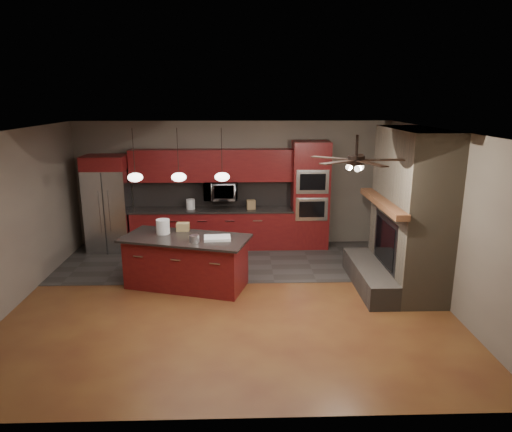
{
  "coord_description": "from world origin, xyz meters",
  "views": [
    {
      "loc": [
        0.19,
        -7.14,
        3.32
      ],
      "look_at": [
        0.44,
        0.6,
        1.28
      ],
      "focal_mm": 32.0,
      "sensor_mm": 36.0,
      "label": 1
    }
  ],
  "objects_px": {
    "microwave": "(221,191)",
    "paint_can": "(194,239)",
    "oven_tower": "(310,195)",
    "cardboard_box": "(183,227)",
    "counter_bucket": "(191,204)",
    "refrigerator": "(108,204)",
    "counter_box": "(251,205)",
    "kitchen_island": "(186,261)",
    "white_bucket": "(163,227)",
    "paint_tray": "(217,238)"
  },
  "relations": [
    {
      "from": "paint_can",
      "to": "counter_bucket",
      "type": "xyz_separation_m",
      "value": [
        -0.32,
        2.42,
        0.03
      ]
    },
    {
      "from": "microwave",
      "to": "counter_box",
      "type": "xyz_separation_m",
      "value": [
        0.66,
        -0.1,
        -0.3
      ]
    },
    {
      "from": "kitchen_island",
      "to": "white_bucket",
      "type": "xyz_separation_m",
      "value": [
        -0.42,
        0.23,
        0.58
      ]
    },
    {
      "from": "oven_tower",
      "to": "counter_bucket",
      "type": "xyz_separation_m",
      "value": [
        -2.65,
        0.01,
        -0.18
      ]
    },
    {
      "from": "white_bucket",
      "to": "paint_tray",
      "type": "distance_m",
      "value": 1.06
    },
    {
      "from": "microwave",
      "to": "paint_tray",
      "type": "height_order",
      "value": "microwave"
    },
    {
      "from": "cardboard_box",
      "to": "counter_bucket",
      "type": "relative_size",
      "value": 1.05
    },
    {
      "from": "kitchen_island",
      "to": "counter_bucket",
      "type": "relative_size",
      "value": 11.02
    },
    {
      "from": "counter_box",
      "to": "oven_tower",
      "type": "bearing_deg",
      "value": -6.06
    },
    {
      "from": "cardboard_box",
      "to": "microwave",
      "type": "bearing_deg",
      "value": 71.51
    },
    {
      "from": "refrigerator",
      "to": "counter_box",
      "type": "bearing_deg",
      "value": 0.57
    },
    {
      "from": "microwave",
      "to": "white_bucket",
      "type": "bearing_deg",
      "value": -115.84
    },
    {
      "from": "paint_can",
      "to": "kitchen_island",
      "type": "bearing_deg",
      "value": 125.24
    },
    {
      "from": "white_bucket",
      "to": "cardboard_box",
      "type": "height_order",
      "value": "white_bucket"
    },
    {
      "from": "counter_box",
      "to": "microwave",
      "type": "bearing_deg",
      "value": 163.52
    },
    {
      "from": "counter_bucket",
      "to": "paint_tray",
      "type": "bearing_deg",
      "value": -72.98
    },
    {
      "from": "oven_tower",
      "to": "refrigerator",
      "type": "distance_m",
      "value": 4.42
    },
    {
      "from": "oven_tower",
      "to": "white_bucket",
      "type": "distance_m",
      "value": 3.51
    },
    {
      "from": "kitchen_island",
      "to": "counter_bucket",
      "type": "height_order",
      "value": "counter_bucket"
    },
    {
      "from": "oven_tower",
      "to": "paint_tray",
      "type": "height_order",
      "value": "oven_tower"
    },
    {
      "from": "oven_tower",
      "to": "counter_bucket",
      "type": "height_order",
      "value": "oven_tower"
    },
    {
      "from": "kitchen_island",
      "to": "paint_can",
      "type": "distance_m",
      "value": 0.6
    },
    {
      "from": "refrigerator",
      "to": "cardboard_box",
      "type": "distance_m",
      "value": 2.47
    },
    {
      "from": "cardboard_box",
      "to": "white_bucket",
      "type": "bearing_deg",
      "value": -151.6
    },
    {
      "from": "kitchen_island",
      "to": "counter_bucket",
      "type": "bearing_deg",
      "value": 110.13
    },
    {
      "from": "oven_tower",
      "to": "white_bucket",
      "type": "height_order",
      "value": "oven_tower"
    },
    {
      "from": "refrigerator",
      "to": "kitchen_island",
      "type": "distance_m",
      "value": 2.88
    },
    {
      "from": "refrigerator",
      "to": "paint_can",
      "type": "bearing_deg",
      "value": -48.13
    },
    {
      "from": "cardboard_box",
      "to": "oven_tower",
      "type": "bearing_deg",
      "value": 34.46
    },
    {
      "from": "oven_tower",
      "to": "paint_tray",
      "type": "xyz_separation_m",
      "value": [
        -1.94,
        -2.29,
        -0.25
      ]
    },
    {
      "from": "counter_bucket",
      "to": "counter_box",
      "type": "distance_m",
      "value": 1.34
    },
    {
      "from": "microwave",
      "to": "kitchen_island",
      "type": "xyz_separation_m",
      "value": [
        -0.53,
        -2.21,
        -0.84
      ]
    },
    {
      "from": "refrigerator",
      "to": "counter_box",
      "type": "height_order",
      "value": "refrigerator"
    },
    {
      "from": "microwave",
      "to": "paint_can",
      "type": "height_order",
      "value": "microwave"
    },
    {
      "from": "counter_box",
      "to": "counter_bucket",
      "type": "bearing_deg",
      "value": 169.93
    },
    {
      "from": "oven_tower",
      "to": "cardboard_box",
      "type": "bearing_deg",
      "value": -146.14
    },
    {
      "from": "oven_tower",
      "to": "microwave",
      "type": "bearing_deg",
      "value": 178.34
    },
    {
      "from": "kitchen_island",
      "to": "paint_can",
      "type": "xyz_separation_m",
      "value": [
        0.19,
        -0.26,
        0.51
      ]
    },
    {
      "from": "paint_can",
      "to": "cardboard_box",
      "type": "distance_m",
      "value": 0.72
    },
    {
      "from": "oven_tower",
      "to": "kitchen_island",
      "type": "relative_size",
      "value": 0.99
    },
    {
      "from": "kitchen_island",
      "to": "paint_tray",
      "type": "height_order",
      "value": "paint_tray"
    },
    {
      "from": "refrigerator",
      "to": "paint_can",
      "type": "relative_size",
      "value": 12.53
    },
    {
      "from": "white_bucket",
      "to": "counter_bucket",
      "type": "distance_m",
      "value": 1.95
    },
    {
      "from": "white_bucket",
      "to": "paint_can",
      "type": "xyz_separation_m",
      "value": [
        0.61,
        -0.49,
        -0.07
      ]
    },
    {
      "from": "paint_tray",
      "to": "microwave",
      "type": "bearing_deg",
      "value": 87.08
    },
    {
      "from": "oven_tower",
      "to": "counter_box",
      "type": "relative_size",
      "value": 11.73
    },
    {
      "from": "counter_box",
      "to": "cardboard_box",
      "type": "bearing_deg",
      "value": -135.04
    },
    {
      "from": "refrigerator",
      "to": "counter_bucket",
      "type": "height_order",
      "value": "refrigerator"
    },
    {
      "from": "oven_tower",
      "to": "refrigerator",
      "type": "bearing_deg",
      "value": -179.04
    },
    {
      "from": "white_bucket",
      "to": "counter_bucket",
      "type": "height_order",
      "value": "white_bucket"
    }
  ]
}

